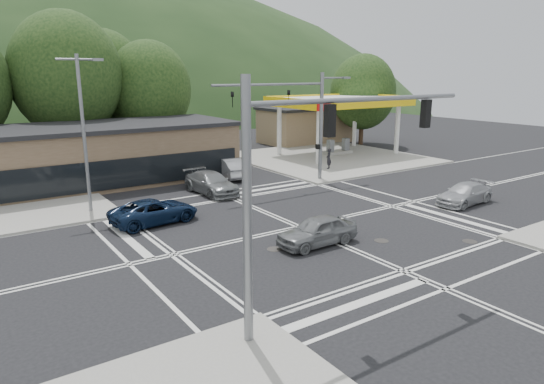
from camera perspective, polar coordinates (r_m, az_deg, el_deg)
ground at (r=25.96m, az=3.24°, el=-4.12°), size 120.00×120.00×0.00m
sidewalk_ne at (r=46.48m, az=6.73°, el=4.02°), size 16.00×16.00×0.15m
gas_station_canopy at (r=47.94m, az=7.95°, el=10.27°), size 12.32×8.34×5.75m
convenience_store at (r=57.02m, az=4.01°, el=7.78°), size 10.00×6.00×3.80m
commercial_row at (r=37.71m, az=-23.01°, el=3.64°), size 24.00×8.00×4.00m
hill_north at (r=110.87m, az=-26.62°, el=8.39°), size 252.00×126.00×140.00m
tree_n_b at (r=44.47m, az=-23.05°, el=12.58°), size 9.00×9.00×12.98m
tree_n_c at (r=46.43m, az=-14.26°, el=11.65°), size 7.60×7.60×10.87m
tree_n_e at (r=49.31m, az=-19.30°, el=12.18°), size 8.40×8.40×11.98m
tree_ne at (r=55.62m, az=10.64°, el=11.49°), size 7.20×7.20×9.99m
streetlight_nw at (r=29.45m, az=-21.22°, el=7.20°), size 2.50×0.25×9.00m
signal_mast_ne at (r=35.53m, az=4.24°, el=9.14°), size 11.65×0.30×8.00m
signal_mast_sw at (r=14.58m, az=3.11°, el=2.32°), size 9.14×0.28×8.00m
car_blue_west at (r=27.15m, az=-13.67°, el=-2.21°), size 5.00×2.70×1.33m
car_grey_center at (r=23.21m, az=5.34°, el=-4.56°), size 4.12×1.67×1.40m
car_silver_east at (r=32.51m, az=21.72°, el=-0.20°), size 4.54×2.11×1.28m
car_queue_a at (r=37.96m, az=-4.89°, el=2.89°), size 2.42×4.91×1.55m
car_queue_b at (r=44.75m, az=-6.41°, el=4.60°), size 2.51×4.96×1.62m
car_northbound at (r=33.04m, az=-7.17°, el=1.07°), size 2.31×5.10×1.45m
pedestrian at (r=40.73m, az=6.68°, el=3.93°), size 0.74×0.71×1.70m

